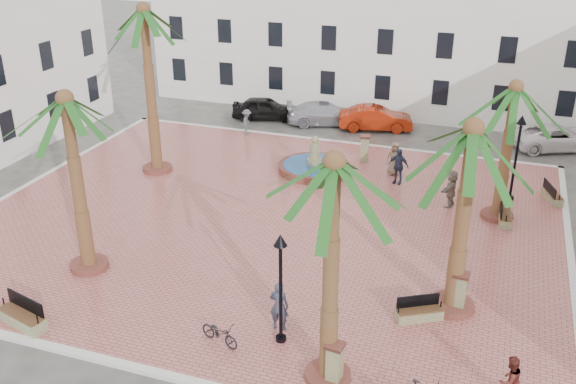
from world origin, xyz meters
name	(u,v)px	position (x,y,z in m)	size (l,w,h in m)	color
ground	(268,221)	(0.00, 0.00, 0.00)	(120.00, 120.00, 0.00)	#56544F
plaza	(267,219)	(0.00, 0.00, 0.07)	(26.00, 22.00, 0.15)	#BC625B
kerb_n	(332,142)	(0.00, 11.00, 0.08)	(26.30, 0.30, 0.16)	silver
kerb_s	(143,370)	(0.00, -11.00, 0.08)	(26.30, 0.30, 0.16)	silver
kerb_e	(571,267)	(13.00, 0.00, 0.08)	(0.30, 22.30, 0.16)	silver
kerb_w	(34,182)	(-13.00, 0.00, 0.08)	(0.30, 22.30, 0.16)	silver
building_north	(368,37)	(0.00, 19.99, 4.77)	(30.40, 7.40, 9.50)	white
fountain	(314,166)	(0.39, 6.07, 0.42)	(3.86, 3.86, 1.99)	brown
palm_nw	(145,27)	(-7.63, 3.37, 7.75)	(5.09, 5.09, 8.84)	brown
palm_sw	(68,120)	(-5.12, -6.41, 6.28)	(4.86, 4.86, 7.26)	brown
palm_s	(333,189)	(5.58, -9.53, 6.47)	(4.62, 4.62, 7.42)	brown
palm_e	(471,153)	(8.76, -4.52, 6.08)	(5.17, 5.17, 7.11)	brown
palm_ne	(514,104)	(9.95, 3.52, 5.54)	(4.72, 4.72, 6.47)	brown
bench_s	(22,318)	(-5.03, -10.38, 0.44)	(2.06, 1.08, 1.04)	#858359
bench_se	(419,313)	(7.75, -5.60, 0.39)	(1.67, 1.25, 0.86)	#858359
bench_e	(504,216)	(10.27, 3.19, 0.42)	(0.68, 1.83, 0.95)	#858359
bench_ne	(552,196)	(12.38, 6.28, 0.40)	(1.01, 1.73, 0.87)	#858359
lamppost_s	(281,270)	(3.63, -8.28, 2.85)	(0.43, 0.43, 3.99)	black
lamppost_e	(518,143)	(10.46, 5.76, 3.04)	(0.46, 0.46, 4.27)	black
bollard_se	(335,363)	(5.84, -9.72, 0.91)	(0.59, 0.59, 1.47)	#858359
bollard_n	(365,148)	(2.62, 8.32, 0.94)	(0.62, 0.62, 1.52)	#858359
bollard_e	(460,291)	(8.99, -4.60, 0.94)	(0.58, 0.58, 1.52)	#858359
cyclist_a	(279,306)	(3.35, -7.67, 1.06)	(0.67, 0.44, 1.82)	#363F55
bicycle_a	(220,333)	(1.78, -9.07, 0.55)	(0.54, 1.54, 0.81)	black
cyclist_b	(510,380)	(10.78, -8.81, 0.94)	(0.77, 0.60, 1.58)	#58201B
pedestrian_fountain_a	(394,158)	(4.51, 7.00, 1.05)	(0.88, 0.57, 1.81)	#78644B
pedestrian_fountain_b	(398,166)	(4.91, 5.92, 1.09)	(1.10, 0.46, 1.88)	#29324C
pedestrian_north	(247,122)	(-5.30, 10.40, 0.94)	(1.03, 0.59, 1.59)	#505156
pedestrian_east	(451,188)	(7.75, 4.06, 1.06)	(1.69, 0.54, 1.82)	gray
car_black	(265,108)	(-5.48, 14.02, 0.75)	(1.78, 4.41, 1.50)	black
car_red	(376,118)	(1.97, 14.28, 0.77)	(1.62, 4.65, 1.53)	#9E210A
car_silver	(325,114)	(-1.39, 14.31, 0.73)	(2.04, 5.02, 1.46)	#B1B0B9
car_white	(557,137)	(12.80, 14.35, 0.72)	(2.40, 5.22, 1.45)	white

